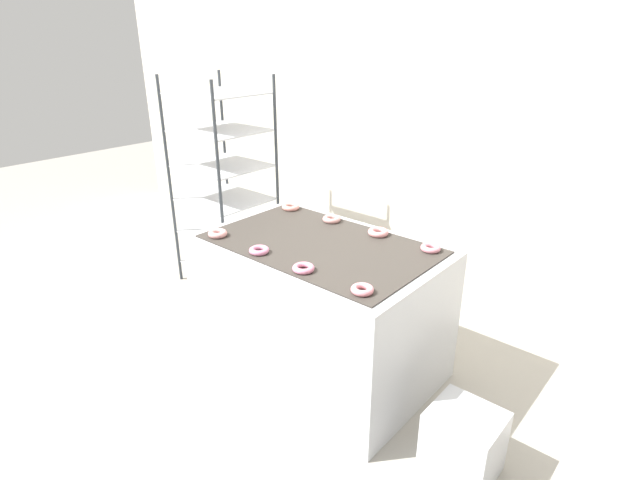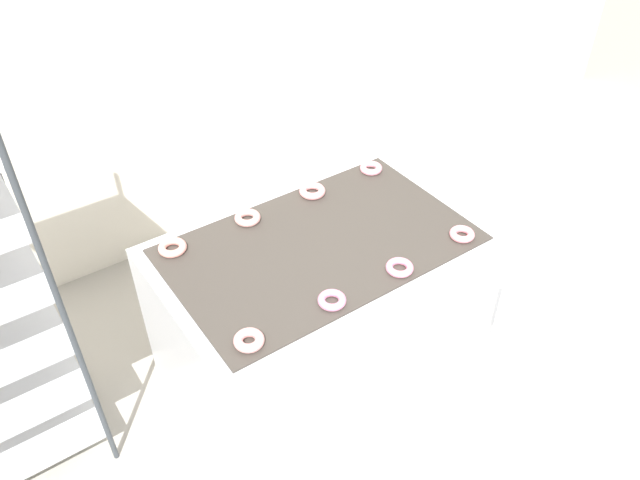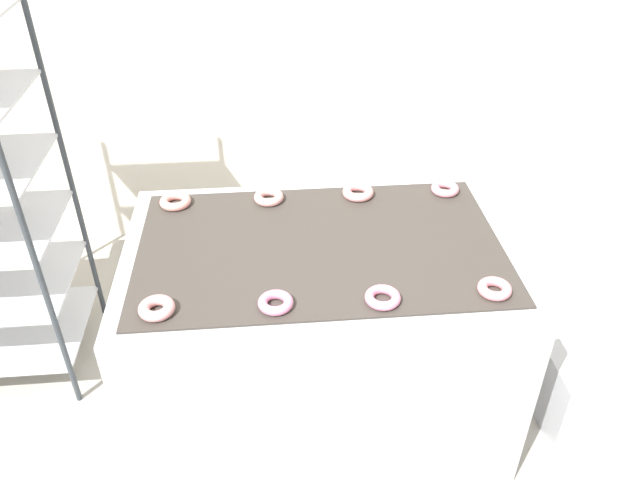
% 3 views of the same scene
% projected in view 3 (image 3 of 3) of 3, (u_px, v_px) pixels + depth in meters
% --- Properties ---
extents(fryer_machine, '(1.40, 0.91, 0.84)m').
position_uv_depth(fryer_machine, '(320.00, 332.00, 2.46)').
color(fryer_machine, '#B7BABF').
rests_on(fryer_machine, ground_plane).
extents(glaze_bin, '(0.33, 0.29, 0.34)m').
position_uv_depth(glaze_bin, '(585.00, 394.00, 2.53)').
color(glaze_bin, '#B7BABF').
rests_on(glaze_bin, ground_plane).
extents(donut_near_left, '(0.11, 0.11, 0.04)m').
position_uv_depth(donut_near_left, '(157.00, 308.00, 1.91)').
color(donut_near_left, '#DA9390').
rests_on(donut_near_left, fryer_machine).
extents(donut_near_midleft, '(0.11, 0.11, 0.03)m').
position_uv_depth(donut_near_midleft, '(276.00, 303.00, 1.94)').
color(donut_near_midleft, pink).
rests_on(donut_near_midleft, fryer_machine).
extents(donut_near_midright, '(0.11, 0.11, 0.03)m').
position_uv_depth(donut_near_midright, '(383.00, 298.00, 1.96)').
color(donut_near_midright, pink).
rests_on(donut_near_midright, fryer_machine).
extents(donut_near_right, '(0.11, 0.11, 0.03)m').
position_uv_depth(donut_near_right, '(495.00, 289.00, 1.99)').
color(donut_near_right, pink).
rests_on(donut_near_right, fryer_machine).
extents(donut_far_left, '(0.12, 0.12, 0.03)m').
position_uv_depth(donut_far_left, '(175.00, 201.00, 2.43)').
color(donut_far_left, '#E79589').
rests_on(donut_far_left, fryer_machine).
extents(donut_far_midleft, '(0.12, 0.12, 0.03)m').
position_uv_depth(donut_far_midleft, '(269.00, 197.00, 2.46)').
color(donut_far_midleft, '#D3928C').
rests_on(donut_far_midleft, fryer_machine).
extents(donut_far_midright, '(0.12, 0.12, 0.03)m').
position_uv_depth(donut_far_midright, '(358.00, 192.00, 2.49)').
color(donut_far_midright, pink).
rests_on(donut_far_midright, fryer_machine).
extents(donut_far_right, '(0.11, 0.11, 0.03)m').
position_uv_depth(donut_far_right, '(445.00, 189.00, 2.52)').
color(donut_far_right, pink).
rests_on(donut_far_right, fryer_machine).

